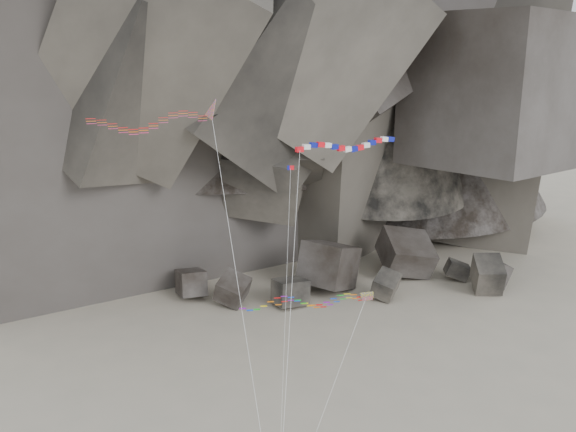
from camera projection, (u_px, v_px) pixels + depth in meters
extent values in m
cube|color=#47423F|center=(406.00, 263.00, 96.28)|extent=(7.88, 8.09, 7.60)
cube|color=#47423F|center=(233.00, 296.00, 85.39)|extent=(5.52, 5.92, 5.02)
cube|color=#47423F|center=(457.00, 273.00, 94.91)|extent=(4.29, 3.44, 3.26)
cube|color=#47423F|center=(191.00, 286.00, 88.47)|extent=(4.28, 5.87, 4.32)
cube|color=#47423F|center=(487.00, 279.00, 89.74)|extent=(5.14, 6.47, 5.63)
cube|color=#47423F|center=(329.00, 270.00, 90.71)|extent=(10.14, 10.01, 7.59)
cube|color=#47423F|center=(386.00, 290.00, 87.63)|extent=(4.75, 5.47, 4.39)
cube|color=#47423F|center=(290.00, 294.00, 85.64)|extent=(5.22, 4.76, 3.92)
cube|color=#47423F|center=(492.00, 276.00, 91.85)|extent=(4.62, 3.80, 4.74)
cylinder|color=silver|center=(241.00, 305.00, 48.18)|extent=(2.16, 17.23, 27.27)
cube|color=red|center=(299.00, 149.00, 52.02)|extent=(0.70, 0.55, 0.41)
cube|color=white|center=(306.00, 147.00, 52.24)|extent=(0.73, 0.56, 0.46)
cube|color=#0D1491|center=(313.00, 145.00, 52.43)|extent=(0.74, 0.57, 0.48)
cube|color=red|center=(320.00, 144.00, 52.63)|extent=(0.75, 0.57, 0.49)
cube|color=white|center=(327.00, 145.00, 52.85)|extent=(0.73, 0.56, 0.46)
cube|color=#0D1491|center=(334.00, 147.00, 53.11)|extent=(0.71, 0.56, 0.42)
cube|color=red|center=(341.00, 148.00, 53.40)|extent=(0.72, 0.56, 0.45)
cube|color=white|center=(347.00, 149.00, 53.72)|extent=(0.74, 0.57, 0.48)
cube|color=#0D1491|center=(354.00, 149.00, 54.06)|extent=(0.75, 0.57, 0.49)
cube|color=red|center=(360.00, 148.00, 54.39)|extent=(0.74, 0.56, 0.47)
cube|color=white|center=(366.00, 145.00, 54.71)|extent=(0.71, 0.56, 0.43)
cube|color=#0D1491|center=(372.00, 142.00, 55.01)|extent=(0.71, 0.56, 0.43)
cube|color=red|center=(378.00, 140.00, 55.29)|extent=(0.74, 0.56, 0.47)
cube|color=white|center=(384.00, 139.00, 55.55)|extent=(0.75, 0.57, 0.49)
cube|color=#0D1491|center=(390.00, 139.00, 55.80)|extent=(0.74, 0.57, 0.48)
cylinder|color=silver|center=(289.00, 327.00, 47.85)|extent=(4.74, 14.30, 24.34)
cube|color=yellow|center=(367.00, 295.00, 56.29)|extent=(1.21, 0.55, 0.64)
cube|color=#0CB219|center=(367.00, 298.00, 56.21)|extent=(1.01, 0.41, 0.44)
cylinder|color=silver|center=(328.00, 401.00, 50.06)|extent=(10.80, 14.10, 11.29)
cube|color=red|center=(291.00, 168.00, 52.32)|extent=(0.54, 0.15, 0.35)
cube|color=#0D1491|center=(288.00, 168.00, 52.29)|extent=(0.20, 0.08, 0.36)
cylinder|color=silver|center=(285.00, 336.00, 48.08)|extent=(4.01, 14.50, 22.84)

